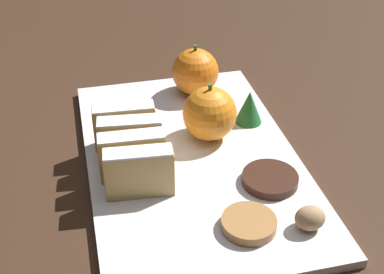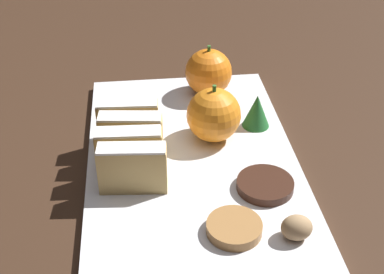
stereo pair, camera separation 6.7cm
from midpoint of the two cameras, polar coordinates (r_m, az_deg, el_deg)
name	(u,v)px [view 1 (the left image)]	position (r m, az deg, el deg)	size (l,w,h in m)	color
ground_plane	(192,164)	(0.69, -2.76, -2.95)	(6.00, 6.00, 0.00)	#382316
serving_platter	(192,160)	(0.69, -2.78, -2.56)	(0.27, 0.43, 0.01)	white
stollen_slice_front	(139,172)	(0.62, -8.76, -3.87)	(0.08, 0.03, 0.06)	tan
stollen_slice_second	(132,156)	(0.65, -9.36, -2.10)	(0.08, 0.03, 0.06)	tan
stollen_slice_third	(130,140)	(0.67, -9.43, -0.41)	(0.08, 0.03, 0.06)	tan
stollen_slice_fourth	(125,126)	(0.70, -9.94, 1.09)	(0.08, 0.03, 0.06)	tan
orange_near	(210,114)	(0.70, -0.83, 2.42)	(0.07, 0.07, 0.08)	orange
orange_far	(195,72)	(0.81, -2.03, 6.91)	(0.07, 0.07, 0.08)	orange
walnut	(310,218)	(0.59, 9.28, -8.67)	(0.03, 0.03, 0.03)	tan
chocolate_cookie	(270,179)	(0.64, 5.39, -4.60)	(0.07, 0.07, 0.01)	#381E14
gingerbread_cookie	(249,224)	(0.58, 2.79, -9.35)	(0.06, 0.06, 0.01)	#A3703D
evergreen_sprig	(249,107)	(0.74, 3.56, 3.14)	(0.04, 0.04, 0.05)	#23662D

